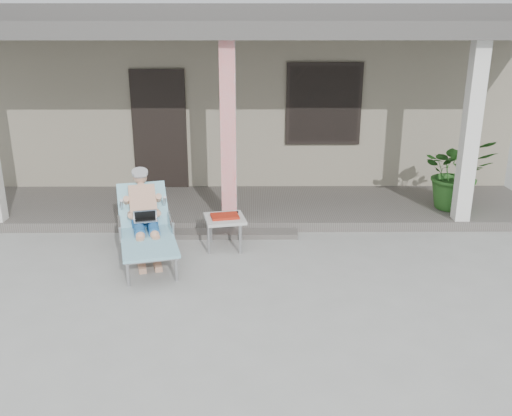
{
  "coord_description": "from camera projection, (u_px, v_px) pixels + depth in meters",
  "views": [
    {
      "loc": [
        0.34,
        -5.59,
        2.9
      ],
      "look_at": [
        0.39,
        0.6,
        0.85
      ],
      "focal_mm": 38.0,
      "sensor_mm": 36.0,
      "label": 1
    }
  ],
  "objects": [
    {
      "name": "ground",
      "position": [
        223.0,
        295.0,
        6.22
      ],
      "size": [
        60.0,
        60.0,
        0.0
      ],
      "primitive_type": "plane",
      "color": "#9E9E99",
      "rests_on": "ground"
    },
    {
      "name": "side_table",
      "position": [
        225.0,
        220.0,
        7.44
      ],
      "size": [
        0.63,
        0.63,
        0.48
      ],
      "rotation": [
        0.0,
        0.0,
        0.2
      ],
      "color": "beige",
      "rests_on": "ground"
    },
    {
      "name": "potted_palm",
      "position": [
        457.0,
        172.0,
        8.57
      ],
      "size": [
        1.2,
        1.08,
        1.19
      ],
      "primitive_type": "imported",
      "rotation": [
        0.0,
        0.0,
        -0.16
      ],
      "color": "#26591E",
      "rests_on": "porch_deck"
    },
    {
      "name": "porch_overhang",
      "position": [
        229.0,
        37.0,
        8.14
      ],
      "size": [
        10.0,
        2.3,
        2.85
      ],
      "color": "silver",
      "rests_on": "porch_deck"
    },
    {
      "name": "lounger",
      "position": [
        144.0,
        206.0,
        7.05
      ],
      "size": [
        1.07,
        1.82,
        1.15
      ],
      "rotation": [
        0.0,
        0.0,
        0.26
      ],
      "color": "#B7B7BC",
      "rests_on": "ground"
    },
    {
      "name": "porch_deck",
      "position": [
        232.0,
        207.0,
        9.04
      ],
      "size": [
        10.0,
        2.0,
        0.15
      ],
      "primitive_type": "cube",
      "color": "#605B56",
      "rests_on": "ground"
    },
    {
      "name": "porch_step",
      "position": [
        229.0,
        234.0,
        7.96
      ],
      "size": [
        2.0,
        0.3,
        0.07
      ],
      "primitive_type": "cube",
      "color": "#605B56",
      "rests_on": "ground"
    },
    {
      "name": "house",
      "position": [
        236.0,
        88.0,
        11.86
      ],
      "size": [
        10.4,
        5.4,
        3.3
      ],
      "color": "gray",
      "rests_on": "ground"
    }
  ]
}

